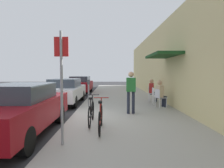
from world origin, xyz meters
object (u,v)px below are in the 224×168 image
(parked_car_0, at_px, (19,109))
(pedestrian_standing, at_px, (131,89))
(parked_car_1, at_px, (65,91))
(cafe_chair_1, at_px, (155,95))
(seated_patron_0, at_px, (161,93))
(seated_patron_2, at_px, (152,89))
(bicycle_0, at_px, (101,118))
(parked_car_2, at_px, (80,84))
(cafe_chair_0, at_px, (159,97))
(cafe_chair_2, at_px, (151,93))
(street_sign, at_px, (62,79))
(parking_meter, at_px, (89,91))
(bicycle_1, at_px, (91,113))

(parked_car_0, xyz_separation_m, pedestrian_standing, (3.43, 2.28, 0.36))
(parked_car_1, height_order, cafe_chair_1, parked_car_1)
(seated_patron_0, bearing_deg, seated_patron_2, 89.99)
(bicycle_0, relative_size, seated_patron_2, 1.33)
(parked_car_2, height_order, cafe_chair_0, parked_car_2)
(parked_car_0, bearing_deg, seated_patron_0, 36.87)
(parked_car_0, relative_size, cafe_chair_2, 5.06)
(cafe_chair_1, bearing_deg, pedestrian_standing, -123.71)
(seated_patron_2, bearing_deg, parked_car_2, 132.31)
(parked_car_0, relative_size, street_sign, 1.69)
(cafe_chair_0, height_order, seated_patron_0, seated_patron_0)
(parked_car_1, height_order, parking_meter, parking_meter)
(cafe_chair_2, distance_m, seated_patron_2, 0.20)
(parked_car_0, relative_size, bicycle_1, 2.57)
(parking_meter, relative_size, cafe_chair_1, 1.52)
(seated_patron_0, bearing_deg, street_sign, -126.00)
(bicycle_1, bearing_deg, cafe_chair_1, 51.80)
(parked_car_1, relative_size, cafe_chair_2, 5.06)
(street_sign, relative_size, bicycle_1, 1.52)
(street_sign, bearing_deg, cafe_chair_2, 62.62)
(cafe_chair_0, distance_m, seated_patron_0, 0.20)
(parking_meter, distance_m, seated_patron_2, 3.87)
(parking_meter, xyz_separation_m, cafe_chair_2, (3.41, 1.74, -0.26))
(cafe_chair_0, bearing_deg, parked_car_1, 160.00)
(cafe_chair_0, height_order, cafe_chair_2, same)
(parked_car_0, xyz_separation_m, seated_patron_2, (5.01, 5.58, 0.06))
(street_sign, xyz_separation_m, bicycle_0, (0.82, 1.09, -1.16))
(parking_meter, relative_size, seated_patron_0, 1.02)
(bicycle_0, distance_m, seated_patron_0, 4.62)
(cafe_chair_1, bearing_deg, parked_car_2, 127.21)
(parked_car_1, xyz_separation_m, parked_car_2, (-0.00, 5.54, 0.01))
(bicycle_0, xyz_separation_m, cafe_chair_0, (2.63, 3.73, 0.14))
(cafe_chair_1, bearing_deg, parked_car_1, 168.78)
(parked_car_2, relative_size, cafe_chair_1, 5.06)
(parked_car_2, distance_m, seated_patron_0, 8.87)
(seated_patron_0, xyz_separation_m, seated_patron_2, (0.00, 1.82, 0.00))
(parking_meter, xyz_separation_m, seated_patron_0, (3.46, -0.10, -0.07))
(parked_car_2, relative_size, parking_meter, 3.33)
(parked_car_0, height_order, pedestrian_standing, pedestrian_standing)
(parked_car_1, height_order, parked_car_2, parked_car_2)
(parking_meter, distance_m, bicycle_1, 3.12)
(bicycle_1, bearing_deg, street_sign, -104.49)
(cafe_chair_1, distance_m, seated_patron_2, 1.03)
(parked_car_2, bearing_deg, pedestrian_standing, -68.71)
(parked_car_0, height_order, parked_car_2, same)
(parking_meter, xyz_separation_m, seated_patron_2, (3.46, 1.72, -0.07))
(parked_car_2, distance_m, cafe_chair_1, 8.19)
(bicycle_1, height_order, cafe_chair_2, bicycle_1)
(pedestrian_standing, bearing_deg, seated_patron_0, 43.04)
(parked_car_2, bearing_deg, seated_patron_2, -47.69)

